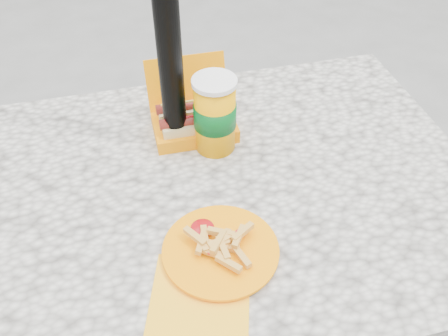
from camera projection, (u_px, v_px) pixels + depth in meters
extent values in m
cube|color=beige|center=(192.00, 199.00, 1.03)|extent=(1.20, 0.80, 0.05)
cylinder|color=black|center=(3.00, 247.00, 1.41)|extent=(0.07, 0.07, 0.70)
cylinder|color=black|center=(332.00, 185.00, 1.58)|extent=(0.07, 0.07, 0.70)
cube|color=#FF8B00|center=(194.00, 127.00, 1.13)|extent=(0.18, 0.12, 0.03)
cube|color=#FF8B00|center=(186.00, 81.00, 1.14)|extent=(0.18, 0.05, 0.11)
cube|color=beige|center=(197.00, 128.00, 1.10)|extent=(0.15, 0.04, 0.04)
cylinder|color=maroon|center=(196.00, 120.00, 1.08)|extent=(0.16, 0.03, 0.02)
cylinder|color=#9D0B0E|center=(196.00, 116.00, 1.08)|extent=(0.14, 0.01, 0.01)
cube|color=beige|center=(192.00, 113.00, 1.14)|extent=(0.15, 0.04, 0.04)
cylinder|color=maroon|center=(191.00, 105.00, 1.12)|extent=(0.16, 0.03, 0.02)
cylinder|color=gold|center=(191.00, 101.00, 1.12)|extent=(0.14, 0.01, 0.01)
cube|color=#FFB019|center=(200.00, 296.00, 0.83)|extent=(0.21, 0.21, 0.00)
cylinder|color=#FF8B00|center=(221.00, 251.00, 0.89)|extent=(0.20, 0.20, 0.01)
cylinder|color=#FF8B00|center=(221.00, 250.00, 0.89)|extent=(0.21, 0.21, 0.01)
cube|color=gold|center=(225.00, 248.00, 0.88)|extent=(0.05, 0.03, 0.01)
cube|color=gold|center=(239.00, 237.00, 0.88)|extent=(0.04, 0.05, 0.01)
cube|color=gold|center=(211.00, 252.00, 0.87)|extent=(0.05, 0.04, 0.01)
cube|color=gold|center=(223.00, 248.00, 0.86)|extent=(0.02, 0.05, 0.01)
cube|color=gold|center=(221.00, 241.00, 0.87)|extent=(0.05, 0.03, 0.01)
cube|color=gold|center=(216.00, 245.00, 0.87)|extent=(0.05, 0.02, 0.01)
cube|color=gold|center=(205.00, 237.00, 0.89)|extent=(0.02, 0.05, 0.01)
cube|color=gold|center=(241.00, 256.00, 0.86)|extent=(0.03, 0.05, 0.01)
cube|color=gold|center=(229.00, 263.00, 0.84)|extent=(0.04, 0.05, 0.01)
cube|color=gold|center=(201.00, 242.00, 0.88)|extent=(0.03, 0.05, 0.01)
cube|color=gold|center=(221.00, 233.00, 0.89)|extent=(0.05, 0.03, 0.01)
cube|color=gold|center=(224.00, 242.00, 0.88)|extent=(0.05, 0.02, 0.01)
cube|color=gold|center=(195.00, 236.00, 0.88)|extent=(0.04, 0.05, 0.01)
cube|color=gold|center=(243.00, 232.00, 0.89)|extent=(0.05, 0.04, 0.01)
cube|color=gold|center=(214.00, 244.00, 0.88)|extent=(0.05, 0.03, 0.01)
cube|color=gold|center=(224.00, 241.00, 0.88)|extent=(0.04, 0.05, 0.01)
cube|color=gold|center=(219.00, 242.00, 0.87)|extent=(0.04, 0.05, 0.01)
ellipsoid|color=#9D0B0E|center=(202.00, 228.00, 0.91)|extent=(0.04, 0.04, 0.01)
cube|color=red|center=(226.00, 240.00, 0.88)|extent=(0.08, 0.05, 0.00)
cylinder|color=#FFA200|center=(215.00, 117.00, 1.05)|extent=(0.09, 0.09, 0.16)
cylinder|color=#024F17|center=(215.00, 115.00, 1.05)|extent=(0.09, 0.09, 0.05)
cylinder|color=white|center=(214.00, 82.00, 0.99)|extent=(0.09, 0.09, 0.01)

